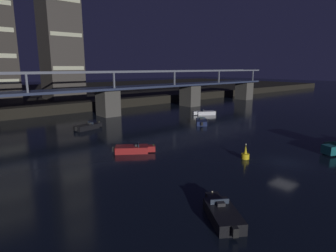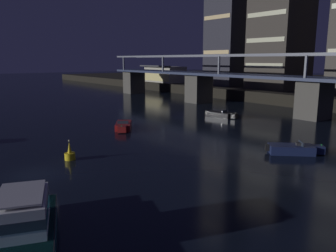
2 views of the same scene
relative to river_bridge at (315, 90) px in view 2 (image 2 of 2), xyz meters
The scene contains 10 objects.
ground_plane 39.66m from the river_bridge, 90.00° to the right, with size 400.00×400.00×0.00m, color black.
river_bridge is the anchor object (origin of this frame).
tower_west_low 40.95m from the river_bridge, 151.25° to the left, with size 8.92×9.81×40.69m.
tower_west_tall 28.02m from the river_bridge, 135.48° to the left, with size 10.02×10.87×26.18m.
waterfront_pavilion 52.44m from the river_bridge, 166.87° to the left, with size 12.40×7.40×4.70m.
cabin_cruiser_near_left 44.28m from the river_bridge, 76.35° to the right, with size 9.28×5.36×2.79m.
speedboat_near_center 27.92m from the river_bridge, 112.29° to the right, with size 4.74×3.90×1.16m.
speedboat_near_right 21.10m from the river_bridge, 65.43° to the right, with size 4.34×4.43×1.16m.
speedboat_mid_left 13.80m from the river_bridge, 133.31° to the right, with size 5.21×2.61×1.16m.
channel_buoy 36.07m from the river_bridge, 93.43° to the right, with size 0.90×0.90×1.76m.
Camera 2 is at (24.86, -6.72, 8.47)m, focal length 35.70 mm.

